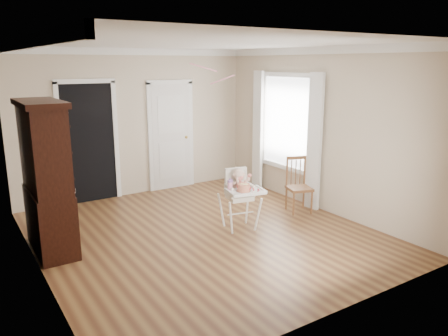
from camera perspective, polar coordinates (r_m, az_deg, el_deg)
floor at (r=6.48m, az=-2.54°, el=-8.59°), size 5.00×5.00×0.00m
ceiling at (r=6.01m, az=-2.82°, el=15.99°), size 5.00×5.00×0.00m
wall_back at (r=8.34m, az=-11.41°, el=5.77°), size 4.50×0.00×4.50m
wall_left at (r=5.36m, az=-23.92°, el=0.61°), size 0.00×5.00×5.00m
wall_right at (r=7.48m, az=12.45°, el=4.84°), size 0.00×5.00×5.00m
crown_molding at (r=6.01m, az=-2.81°, el=15.42°), size 4.50×5.00×0.12m
doorway at (r=8.07m, az=-17.23°, el=3.45°), size 1.06×0.05×2.22m
closet_door at (r=8.64m, az=-6.92°, el=4.02°), size 0.96×0.09×2.13m
window_right at (r=8.01m, az=8.01°, el=5.14°), size 0.13×1.84×2.30m
high_chair at (r=6.50m, az=2.07°, el=-3.14°), size 0.65×0.75×0.93m
baby at (r=6.48m, az=2.01°, el=-1.96°), size 0.26×0.23×0.41m
cake at (r=6.27m, az=2.60°, el=-2.58°), size 0.24×0.24×0.11m
sippy_cup at (r=6.33m, az=0.79°, el=-2.18°), size 0.08×0.08×0.19m
china_cabinet at (r=6.09m, az=-22.14°, el=-1.20°), size 0.53×1.18×1.99m
dining_chair at (r=7.42m, az=9.72°, el=-2.39°), size 0.48×0.48×0.92m
streamer at (r=7.47m, az=-2.73°, el=13.00°), size 0.33×0.40×0.15m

